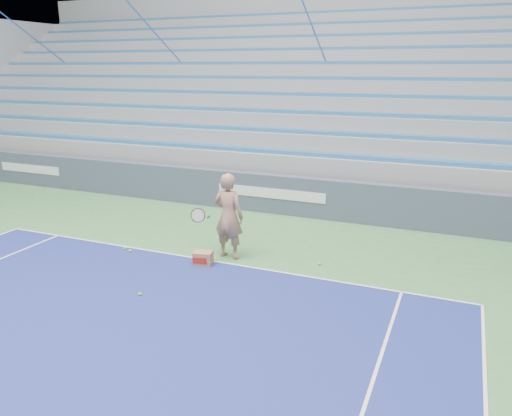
# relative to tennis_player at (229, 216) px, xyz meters

# --- Properties ---
(sponsor_barrier) EXTENTS (30.00, 0.32, 1.10)m
(sponsor_barrier) POSITION_rel_tennis_player_xyz_m (-0.39, 3.63, -0.39)
(sponsor_barrier) COLOR #3E475F
(sponsor_barrier) RESTS_ON ground
(bleachers) EXTENTS (31.00, 9.15, 7.30)m
(bleachers) POSITION_rel_tennis_player_xyz_m (-0.39, 9.35, 1.42)
(bleachers) COLOR gray
(bleachers) RESTS_ON ground
(tennis_player) EXTENTS (0.96, 0.87, 1.88)m
(tennis_player) POSITION_rel_tennis_player_xyz_m (0.00, 0.00, 0.00)
(tennis_player) COLOR tan
(tennis_player) RESTS_ON ground
(ball_box) EXTENTS (0.44, 0.37, 0.29)m
(ball_box) POSITION_rel_tennis_player_xyz_m (-0.31, -0.61, -0.80)
(ball_box) COLOR #A0704D
(ball_box) RESTS_ON ground
(tennis_ball_0) EXTENTS (0.07, 0.07, 0.07)m
(tennis_ball_0) POSITION_rel_tennis_player_xyz_m (-2.39, -0.51, -0.91)
(tennis_ball_0) COLOR #B0D42B
(tennis_ball_0) RESTS_ON ground
(tennis_ball_1) EXTENTS (0.07, 0.07, 0.07)m
(tennis_ball_1) POSITION_rel_tennis_player_xyz_m (-0.66, -2.37, -0.91)
(tennis_ball_1) COLOR #B0D42B
(tennis_ball_1) RESTS_ON ground
(tennis_ball_2) EXTENTS (0.07, 0.07, 0.07)m
(tennis_ball_2) POSITION_rel_tennis_player_xyz_m (-2.18, -0.61, -0.91)
(tennis_ball_2) COLOR #B0D42B
(tennis_ball_2) RESTS_ON ground
(tennis_ball_3) EXTENTS (0.07, 0.07, 0.07)m
(tennis_ball_3) POSITION_rel_tennis_player_xyz_m (1.95, 0.33, -0.91)
(tennis_ball_3) COLOR #B0D42B
(tennis_ball_3) RESTS_ON ground
(tennis_ball_4) EXTENTS (0.07, 0.07, 0.07)m
(tennis_ball_4) POSITION_rel_tennis_player_xyz_m (-0.18, -0.32, -0.91)
(tennis_ball_4) COLOR #B0D42B
(tennis_ball_4) RESTS_ON ground
(tennis_ball_5) EXTENTS (0.07, 0.07, 0.07)m
(tennis_ball_5) POSITION_rel_tennis_player_xyz_m (-0.24, -0.62, -0.91)
(tennis_ball_5) COLOR #B0D42B
(tennis_ball_5) RESTS_ON ground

